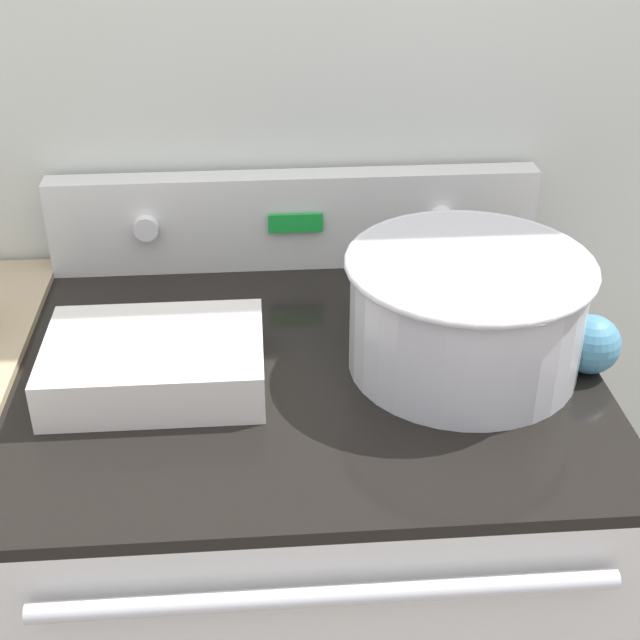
{
  "coord_description": "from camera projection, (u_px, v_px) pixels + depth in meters",
  "views": [
    {
      "loc": [
        -0.06,
        -0.72,
        1.64
      ],
      "look_at": [
        0.02,
        0.36,
        1.01
      ],
      "focal_mm": 50.0,
      "sensor_mm": 36.0,
      "label": 1
    }
  ],
  "objects": [
    {
      "name": "ladle",
      "position": [
        588.0,
        343.0,
        1.24
      ],
      "size": [
        0.08,
        0.27,
        0.08
      ],
      "color": "teal",
      "rests_on": "stove_range"
    },
    {
      "name": "mixing_bowl",
      "position": [
        466.0,
        307.0,
        1.22
      ],
      "size": [
        0.34,
        0.34,
        0.17
      ],
      "color": "silver",
      "rests_on": "stove_range"
    },
    {
      "name": "stove_range",
      "position": [
        309.0,
        598.0,
        1.51
      ],
      "size": [
        0.81,
        0.71,
        0.95
      ],
      "color": "silver",
      "rests_on": "ground_plane"
    },
    {
      "name": "casserole_dish",
      "position": [
        155.0,
        359.0,
        1.2
      ],
      "size": [
        0.29,
        0.21,
        0.07
      ],
      "color": "silver",
      "rests_on": "stove_range"
    },
    {
      "name": "control_panel",
      "position": [
        295.0,
        220.0,
        1.5
      ],
      "size": [
        0.81,
        0.07,
        0.16
      ],
      "color": "silver",
      "rests_on": "stove_range"
    },
    {
      "name": "kitchen_wall",
      "position": [
        291.0,
        80.0,
        1.44
      ],
      "size": [
        8.0,
        0.05,
        2.5
      ],
      "color": "silver",
      "rests_on": "ground_plane"
    }
  ]
}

